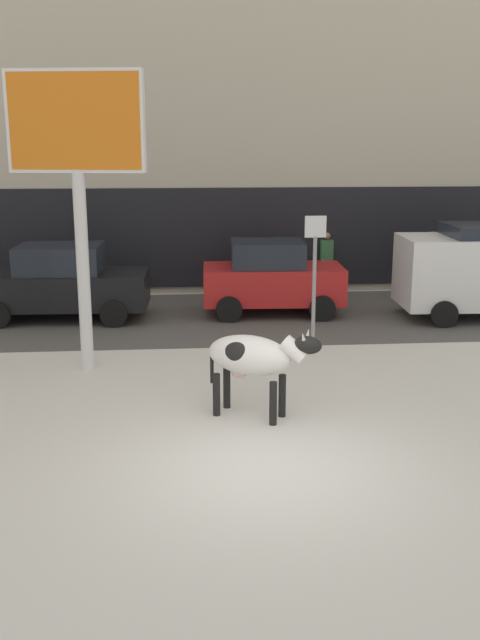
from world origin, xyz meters
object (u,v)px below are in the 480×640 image
object	(u,v)px
cow_holstein	(252,357)
street_sign	(314,272)
car_red_hatchback	(272,278)
pedestrian_near_billboard	(326,262)
billboard	(76,141)
car_black_sedan	(61,283)
pedestrian_far_left	(431,261)

from	to	relation	value
cow_holstein	street_sign	xyz separation A→B (m)	(1.67, 3.78, 0.67)
car_red_hatchback	pedestrian_near_billboard	size ratio (longest dim) A/B	2.06
car_red_hatchback	street_sign	xyz separation A→B (m)	(0.47, -3.32, 0.74)
cow_holstein	car_red_hatchback	world-z (taller)	car_red_hatchback
car_red_hatchback	pedestrian_near_billboard	bearing A→B (deg)	53.34
car_red_hatchback	street_sign	bearing A→B (deg)	-81.97
car_red_hatchback	cow_holstein	bearing A→B (deg)	-99.57
car_red_hatchback	billboard	bearing A→B (deg)	-134.02
pedestrian_near_billboard	street_sign	xyz separation A→B (m)	(-1.44, -5.89, 0.79)
car_black_sedan	street_sign	world-z (taller)	street_sign
billboard	pedestrian_near_billboard	bearing A→B (deg)	48.55
street_sign	billboard	bearing A→B (deg)	-168.31
car_red_hatchback	pedestrian_near_billboard	distance (m)	3.19
cow_holstein	street_sign	bearing A→B (deg)	66.20
billboard	pedestrian_far_left	bearing A→B (deg)	36.79
pedestrian_far_left	pedestrian_near_billboard	bearing A→B (deg)	180.00
billboard	car_black_sedan	world-z (taller)	billboard
pedestrian_far_left	street_sign	world-z (taller)	street_sign
car_black_sedan	pedestrian_far_left	bearing A→B (deg)	14.71
billboard	street_sign	distance (m)	5.39
car_black_sedan	street_sign	size ratio (longest dim) A/B	1.51
cow_holstein	pedestrian_near_billboard	bearing A→B (deg)	72.19
pedestrian_far_left	street_sign	bearing A→B (deg)	-127.67
pedestrian_far_left	car_black_sedan	bearing A→B (deg)	-165.29
billboard	car_red_hatchback	xyz separation A→B (m)	(4.13, 4.28, -3.39)
car_red_hatchback	street_sign	world-z (taller)	street_sign
car_red_hatchback	car_black_sedan	bearing A→B (deg)	-178.65
car_black_sedan	billboard	bearing A→B (deg)	-75.36
pedestrian_near_billboard	street_sign	distance (m)	6.11
cow_holstein	billboard	size ratio (longest dim) A/B	0.33
street_sign	pedestrian_far_left	bearing A→B (deg)	52.33
cow_holstein	billboard	xyz separation A→B (m)	(-2.93, 2.83, 3.31)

